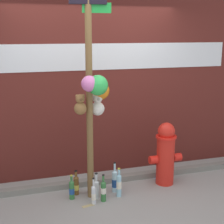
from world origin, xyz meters
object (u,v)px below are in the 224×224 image
memorial_post (93,77)px  bottle_1 (72,189)px  bottle_3 (119,184)px  bottle_6 (76,185)px  bottle_5 (103,190)px  bottle_0 (96,188)px  bottle_2 (94,194)px  fire_hydrant (166,153)px  bottle_4 (115,181)px  bottle_7 (90,182)px

memorial_post → bottle_1: bearing=174.0°
bottle_3 → bottle_6: (-0.53, 0.22, -0.03)m
bottle_5 → bottle_6: bottle_5 is taller
bottle_0 → bottle_5: 0.13m
bottle_0 → bottle_2: (-0.07, -0.15, -0.01)m
fire_hydrant → bottle_5: 1.07m
fire_hydrant → bottle_6: (-1.29, 0.03, -0.32)m
bottle_2 → bottle_4: 0.44m
bottle_2 → bottle_3: 0.39m
bottle_4 → bottle_5: size_ratio=1.16×
bottle_7 → bottle_1: bearing=-162.1°
bottle_3 → bottle_7: (-0.35, 0.20, -0.00)m
bottle_3 → bottle_4: size_ratio=0.94×
bottle_1 → bottle_5: bearing=-25.2°
bottle_0 → bottle_2: bearing=-116.8°
memorial_post → bottle_0: (0.02, -0.04, -1.45)m
fire_hydrant → bottle_1: bearing=-176.5°
bottle_6 → bottle_7: bearing=-7.0°
memorial_post → bottle_2: memorial_post is taller
memorial_post → bottle_1: memorial_post is taller
bottle_1 → bottle_2: bearing=-41.9°
fire_hydrant → bottle_7: size_ratio=2.35×
bottle_3 → bottle_5: 0.24m
memorial_post → bottle_4: (0.30, 0.07, -1.44)m
bottle_3 → bottle_5: size_ratio=1.08×
bottle_5 → bottle_4: bearing=44.6°
memorial_post → bottle_7: size_ratio=7.29×
memorial_post → bottle_0: memorial_post is taller
bottle_2 → bottle_0: bearing=63.2°
bottle_4 → bottle_7: size_ratio=1.10×
bottle_6 → bottle_2: bearing=-63.8°
bottle_1 → bottle_5: bottle_5 is taller
fire_hydrant → bottle_2: (-1.13, -0.30, -0.33)m
bottle_4 → bottle_5: bearing=-135.4°
bottle_3 → bottle_5: bottle_3 is taller
fire_hydrant → bottle_4: bearing=-176.7°
bottle_5 → bottle_6: (-0.30, 0.29, -0.01)m
memorial_post → fire_hydrant: memorial_post is taller
bottle_2 → bottle_6: bearing=116.2°
memorial_post → bottle_3: (0.32, -0.08, -1.43)m
bottle_2 → fire_hydrant: bearing=14.8°
fire_hydrant → bottle_6: bearing=178.9°
bottle_7 → bottle_3: bearing=-29.5°
fire_hydrant → bottle_5: (-0.99, -0.26, -0.31)m
fire_hydrant → bottle_3: fire_hydrant is taller
bottle_1 → memorial_post: bearing=-6.0°
bottle_0 → bottle_3: bearing=-7.8°
memorial_post → bottle_7: memorial_post is taller
bottle_0 → bottle_2: 0.16m
fire_hydrant → bottle_6: size_ratio=2.65×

